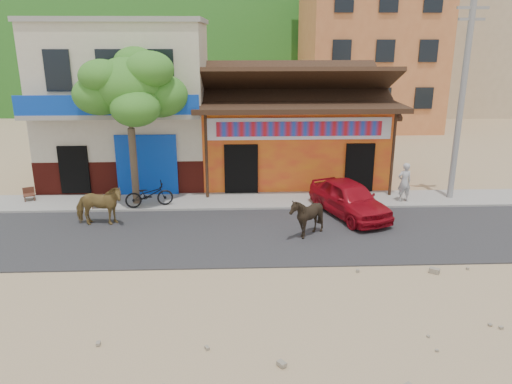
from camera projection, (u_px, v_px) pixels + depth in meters
ground at (258, 268)px, 14.62m from camera, size 120.00×120.00×0.00m
road at (255, 235)px, 16.99m from camera, size 60.00×5.00×0.04m
sidewalk at (252, 201)px, 20.31m from camera, size 60.00×2.00×0.12m
dance_club at (291, 139)px, 23.67m from camera, size 8.00×6.00×3.60m
cafe_building at (129, 104)px, 22.86m from camera, size 7.00×6.00×7.00m
apartment_front at (368, 42)px, 35.99m from camera, size 9.00×9.00×12.00m
apartment_rear at (454, 53)px, 42.35m from camera, size 8.00×8.00×10.00m
tree at (131, 128)px, 19.01m from camera, size 3.00×3.00×6.00m
utility_pole at (462, 100)px, 19.39m from camera, size 0.24×0.24×8.00m
cow_tan at (99, 206)px, 17.61m from camera, size 1.73×0.79×1.46m
cow_dark at (307, 217)px, 16.62m from camera, size 1.30×1.16×1.42m
red_car at (349, 198)px, 18.57m from camera, size 2.85×4.22×1.34m
scooter at (149, 195)px, 19.35m from camera, size 1.94×1.10×0.97m
pedestrian at (404, 182)px, 19.88m from camera, size 0.64×0.48×1.59m
cafe_chair_left at (28, 189)px, 20.08m from camera, size 0.58×0.58×0.94m
cafe_chair_right at (97, 196)px, 19.25m from camera, size 0.46×0.46×0.90m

